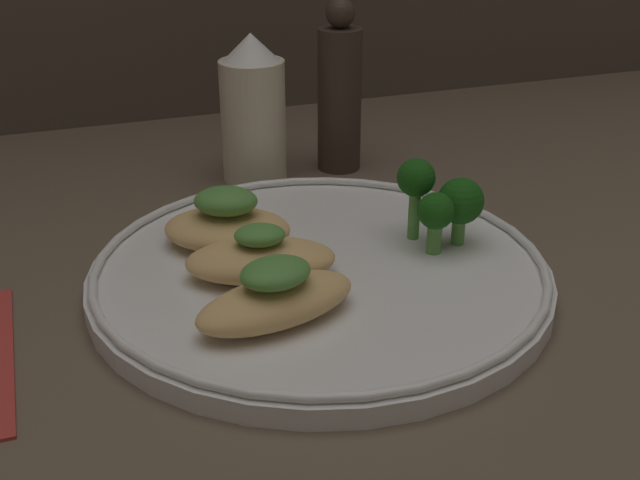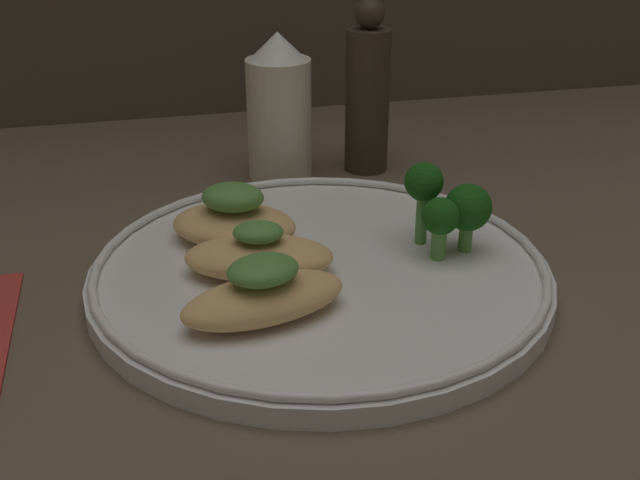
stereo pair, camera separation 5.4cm
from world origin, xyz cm
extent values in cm
cube|color=brown|center=(0.00, 0.00, -0.50)|extent=(180.00, 180.00, 1.00)
cylinder|color=white|center=(0.00, 0.00, 0.70)|extent=(31.36, 31.36, 1.40)
torus|color=white|center=(0.00, 0.00, 1.70)|extent=(30.76, 30.76, 0.60)
ellipsoid|color=tan|center=(-4.83, -5.64, 2.62)|extent=(11.20, 6.99, 2.45)
ellipsoid|color=#518E3D|center=(-4.83, -5.64, 4.63)|extent=(5.06, 4.40, 1.57)
ellipsoid|color=tan|center=(-4.16, 0.10, 2.60)|extent=(10.89, 7.52, 2.39)
ellipsoid|color=#518E3D|center=(-4.16, 0.10, 4.44)|extent=(3.89, 3.39, 1.30)
ellipsoid|color=tan|center=(-5.07, 5.44, 2.62)|extent=(10.88, 9.60, 2.44)
ellipsoid|color=#518E3D|center=(-5.07, 5.44, 4.79)|extent=(5.61, 5.18, 1.90)
cylinder|color=#569942|center=(10.54, -0.12, 2.48)|extent=(0.96, 0.96, 2.15)
sphere|color=#195114|center=(10.54, -0.12, 4.72)|extent=(3.32, 3.32, 3.32)
cylinder|color=#569942|center=(7.93, 1.93, 3.28)|extent=(0.85, 0.85, 3.75)
sphere|color=#195114|center=(7.93, 1.93, 6.12)|extent=(2.76, 2.76, 2.76)
cylinder|color=#569942|center=(8.25, -0.70, 2.54)|extent=(1.05, 1.05, 2.28)
sphere|color=#195114|center=(8.25, -0.70, 4.59)|extent=(2.60, 2.60, 2.60)
cylinder|color=beige|center=(1.29, 20.86, 5.38)|extent=(5.74, 5.74, 10.77)
cone|color=white|center=(1.29, 20.86, 11.95)|extent=(4.88, 4.88, 2.37)
cylinder|color=#382D23|center=(9.45, 20.86, 6.48)|extent=(4.00, 4.00, 12.97)
sphere|color=#382D23|center=(9.45, 20.86, 14.27)|extent=(2.60, 2.60, 2.60)
camera|label=1|loc=(-16.48, -45.47, 26.82)|focal=45.00mm
camera|label=2|loc=(-11.34, -47.01, 26.82)|focal=45.00mm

